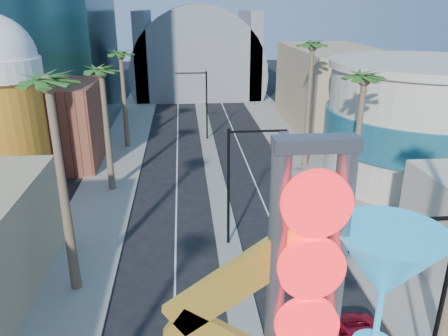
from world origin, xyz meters
TOP-DOWN VIEW (x-y plane):
  - sidewalk_west at (-9.50, 35.00)m, footprint 5.00×100.00m
  - sidewalk_east at (9.50, 35.00)m, footprint 5.00×100.00m
  - median at (0.00, 38.00)m, footprint 1.60×84.00m
  - brick_filler_west at (-16.00, 38.00)m, footprint 10.00×10.00m
  - filler_east at (16.00, 48.00)m, footprint 10.00×20.00m
  - beer_mug at (-17.00, 30.00)m, footprint 7.00×7.00m
  - turquoise_building at (18.00, 30.00)m, footprint 16.60×16.60m
  - canopy at (0.00, 72.00)m, footprint 22.00×16.00m
  - streetlight_0 at (0.55, 20.00)m, footprint 3.79×0.25m
  - streetlight_1 at (-0.55, 44.00)m, footprint 3.79×0.25m
  - streetlight_2 at (6.72, 8.00)m, footprint 3.45×0.25m
  - palm_1 at (-9.00, 16.00)m, footprint 2.40×2.40m
  - palm_2 at (-9.00, 30.00)m, footprint 2.40×2.40m
  - palm_3 at (-9.00, 42.00)m, footprint 2.40×2.40m
  - palm_6 at (9.00, 22.00)m, footprint 2.40×2.40m
  - palm_7 at (9.00, 34.00)m, footprint 2.40×2.40m
  - pedestrian_b at (7.60, 18.14)m, footprint 0.87×0.74m

SIDE VIEW (x-z plane):
  - sidewalk_west at x=-9.50m, z-range 0.00..0.15m
  - sidewalk_east at x=9.50m, z-range 0.00..0.15m
  - median at x=0.00m, z-range 0.00..0.15m
  - pedestrian_b at x=7.60m, z-range 0.15..1.74m
  - brick_filler_west at x=-16.00m, z-range 0.00..8.00m
  - canopy at x=0.00m, z-range -6.69..15.31m
  - streetlight_2 at x=6.72m, z-range 0.83..8.83m
  - streetlight_0 at x=0.55m, z-range 0.88..8.88m
  - streetlight_1 at x=-0.55m, z-range 0.88..8.88m
  - filler_east at x=16.00m, z-range 0.00..10.00m
  - turquoise_building at x=18.00m, z-range -0.05..10.55m
  - beer_mug at x=-17.00m, z-range 0.59..15.09m
  - palm_2 at x=-9.00m, z-range 3.88..15.08m
  - palm_3 at x=-9.00m, z-range 3.88..15.08m
  - palm_6 at x=9.00m, z-range 4.08..15.78m
  - palm_1 at x=-9.00m, z-range 4.47..17.17m
  - palm_7 at x=9.00m, z-range 4.47..17.17m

